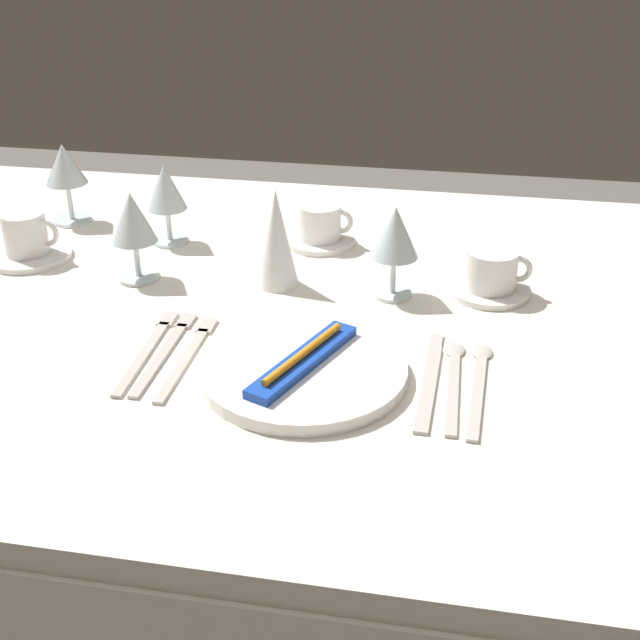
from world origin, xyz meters
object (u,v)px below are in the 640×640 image
at_px(spoon_dessert, 479,378).
at_px(fork_outer, 189,354).
at_px(wine_glass_far, 65,168).
at_px(napkin_folded, 277,238).
at_px(toothbrush_package, 303,360).
at_px(wine_glass_left, 166,191).
at_px(fork_inner, 166,349).
at_px(dinner_plate, 303,371).
at_px(spoon_soup, 454,374).
at_px(coffee_cup_left, 321,222).
at_px(wine_glass_centre, 395,235).
at_px(fork_salad, 149,348).
at_px(dinner_knife, 429,382).
at_px(wine_glass_right, 133,221).
at_px(coffee_cup_right, 492,269).
at_px(coffee_cup_far, 26,233).

bearing_deg(spoon_dessert, fork_outer, -178.49).
xyz_separation_m(fork_outer, wine_glass_far, (-0.37, 0.44, 0.10)).
bearing_deg(napkin_folded, toothbrush_package, -70.26).
height_order(wine_glass_left, wine_glass_far, wine_glass_far).
bearing_deg(wine_glass_left, fork_inner, -71.34).
bearing_deg(dinner_plate, fork_outer, 171.53).
xyz_separation_m(spoon_soup, napkin_folded, (-0.29, 0.23, 0.08)).
xyz_separation_m(coffee_cup_left, wine_glass_centre, (0.15, -0.18, 0.06)).
relative_size(fork_outer, coffee_cup_left, 2.31).
bearing_deg(fork_salad, fork_inner, 1.53).
xyz_separation_m(coffee_cup_left, wine_glass_far, (-0.48, 0.02, 0.06)).
distance_m(fork_inner, wine_glass_far, 0.55).
height_order(dinner_knife, wine_glass_left, wine_glass_left).
xyz_separation_m(dinner_plate, fork_inner, (-0.20, 0.03, -0.01)).
bearing_deg(wine_glass_right, spoon_dessert, -21.04).
bearing_deg(coffee_cup_right, wine_glass_centre, -166.39).
distance_m(spoon_soup, coffee_cup_left, 0.47).
distance_m(spoon_soup, spoon_dessert, 0.03).
bearing_deg(fork_salad, coffee_cup_left, 67.91).
bearing_deg(toothbrush_package, dinner_plate, -90.00).
bearing_deg(napkin_folded, fork_outer, -105.96).
xyz_separation_m(coffee_cup_far, wine_glass_left, (0.21, 0.11, 0.05)).
bearing_deg(wine_glass_right, wine_glass_far, 134.93).
distance_m(coffee_cup_far, wine_glass_left, 0.24).
bearing_deg(fork_inner, wine_glass_centre, 38.13).
xyz_separation_m(dinner_plate, wine_glass_right, (-0.32, 0.24, 0.09)).
height_order(spoon_dessert, wine_glass_far, wine_glass_far).
distance_m(fork_inner, wine_glass_centre, 0.38).
xyz_separation_m(wine_glass_centre, napkin_folded, (-0.18, 0.01, -0.02)).
distance_m(fork_salad, coffee_cup_right, 0.53).
height_order(wine_glass_centre, wine_glass_far, wine_glass_far).
bearing_deg(coffee_cup_left, fork_outer, -104.33).
distance_m(fork_salad, coffee_cup_left, 0.44).
xyz_separation_m(spoon_soup, wine_glass_far, (-0.73, 0.42, 0.10)).
xyz_separation_m(coffee_cup_far, wine_glass_right, (0.21, -0.04, 0.05)).
distance_m(spoon_soup, wine_glass_far, 0.85).
xyz_separation_m(fork_outer, napkin_folded, (0.07, 0.24, 0.08)).
distance_m(coffee_cup_far, napkin_folded, 0.44).
bearing_deg(wine_glass_centre, fork_outer, -137.31).
distance_m(fork_inner, coffee_cup_far, 0.42).
relative_size(wine_glass_left, wine_glass_right, 0.98).
relative_size(spoon_soup, napkin_folded, 1.41).
xyz_separation_m(spoon_dessert, coffee_cup_left, (-0.28, 0.40, 0.04)).
relative_size(spoon_dessert, wine_glass_centre, 1.57).
bearing_deg(fork_outer, dinner_plate, -8.47).
distance_m(dinner_plate, coffee_cup_right, 0.38).
bearing_deg(wine_glass_centre, dinner_knife, -73.30).
relative_size(fork_salad, wine_glass_centre, 1.57).
bearing_deg(fork_inner, fork_outer, -12.50).
distance_m(coffee_cup_right, napkin_folded, 0.33).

